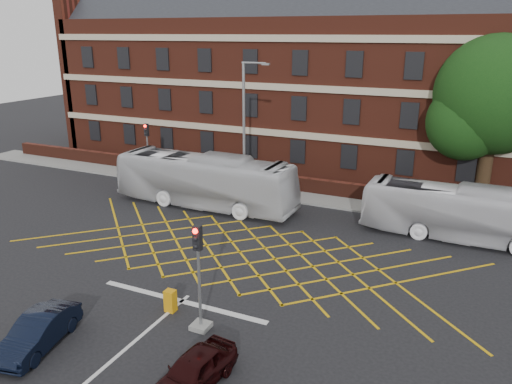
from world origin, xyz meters
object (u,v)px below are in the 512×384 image
at_px(car_navy, 38,332).
at_px(car_maroon, 194,371).
at_px(bus_left, 205,181).
at_px(utility_cabinet, 170,301).
at_px(bus_right, 463,213).
at_px(deciduous_tree, 493,103).
at_px(traffic_light_near, 199,288).
at_px(direction_signs, 148,163).
at_px(street_lamp, 245,157).
at_px(traffic_light_far, 148,156).

distance_m(car_navy, car_maroon, 6.27).
bearing_deg(bus_left, utility_cabinet, -154.78).
bearing_deg(bus_left, bus_right, -84.71).
distance_m(deciduous_tree, utility_cabinet, 23.77).
xyz_separation_m(bus_right, car_navy, (-13.26, -17.09, -0.90)).
distance_m(car_navy, utility_cabinet, 5.02).
bearing_deg(bus_left, traffic_light_near, -149.23).
xyz_separation_m(bus_right, utility_cabinet, (-10.31, -13.03, -1.04)).
bearing_deg(utility_cabinet, deciduous_tree, 61.27).
relative_size(bus_right, car_navy, 2.90).
distance_m(deciduous_tree, direction_signs, 24.42).
bearing_deg(deciduous_tree, traffic_light_near, -114.09).
relative_size(deciduous_tree, utility_cabinet, 11.68).
height_order(street_lamp, direction_signs, street_lamp).
bearing_deg(car_navy, car_maroon, -6.93).
bearing_deg(street_lamp, direction_signs, 169.57).
relative_size(bus_right, car_maroon, 3.10).
distance_m(bus_right, direction_signs, 22.71).
relative_size(bus_right, direction_signs, 4.93).
bearing_deg(bus_right, car_maroon, 158.07).
distance_m(bus_left, traffic_light_near, 14.35).
bearing_deg(deciduous_tree, car_maroon, -108.10).
relative_size(traffic_light_far, utility_cabinet, 4.57).
bearing_deg(traffic_light_near, car_navy, -143.64).
xyz_separation_m(car_maroon, traffic_light_near, (-1.52, 2.96, 1.17)).
distance_m(car_maroon, street_lamp, 18.44).
relative_size(car_maroon, traffic_light_far, 0.82).
xyz_separation_m(bus_right, car_maroon, (-7.01, -16.57, -0.91)).
distance_m(bus_right, utility_cabinet, 16.65).
height_order(bus_right, utility_cabinet, bus_right).
relative_size(traffic_light_near, utility_cabinet, 4.57).
height_order(deciduous_tree, traffic_light_near, deciduous_tree).
xyz_separation_m(bus_right, street_lamp, (-13.51, 0.49, 1.67)).
bearing_deg(utility_cabinet, street_lamp, 103.30).
xyz_separation_m(bus_left, car_navy, (2.37, -15.95, -1.10)).
bearing_deg(deciduous_tree, utility_cabinet, -118.73).
bearing_deg(traffic_light_near, street_lamp, 109.43).
bearing_deg(street_lamp, utility_cabinet, -76.70).
height_order(traffic_light_far, utility_cabinet, traffic_light_far).
relative_size(car_maroon, utility_cabinet, 3.74).
bearing_deg(traffic_light_far, street_lamp, -13.29).
xyz_separation_m(car_maroon, deciduous_tree, (7.74, 23.67, 6.04)).
distance_m(traffic_light_near, traffic_light_far, 21.83).
bearing_deg(bus_left, traffic_light_far, 63.36).
distance_m(car_navy, street_lamp, 17.77).
relative_size(deciduous_tree, traffic_light_far, 2.56).
distance_m(direction_signs, utility_cabinet, 19.57).
xyz_separation_m(street_lamp, utility_cabinet, (3.20, -13.52, -2.72)).
bearing_deg(deciduous_tree, bus_right, -95.82).
height_order(car_navy, traffic_light_near, traffic_light_near).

